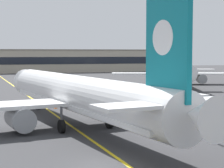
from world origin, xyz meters
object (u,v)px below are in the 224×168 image
apron_lamp_post (173,56)px  safety_cone_by_nose_gear (56,107)px  airliner_foreground (79,95)px  airliner_background (176,71)px

apron_lamp_post → safety_cone_by_nose_gear: apron_lamp_post is taller
airliner_foreground → airliner_background: 60.63m
airliner_foreground → airliner_background: (34.89, 49.59, -0.02)m
airliner_foreground → safety_cone_by_nose_gear: bearing=90.6°
airliner_background → apron_lamp_post: 57.42m
safety_cone_by_nose_gear → apron_lamp_post: bearing=-59.7°
airliner_background → apron_lamp_post: bearing=-116.0°
airliner_foreground → safety_cone_by_nose_gear: size_ratio=75.05×
safety_cone_by_nose_gear → airliner_background: bearing=44.5°
airliner_foreground → apron_lamp_post: bearing=-10.9°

